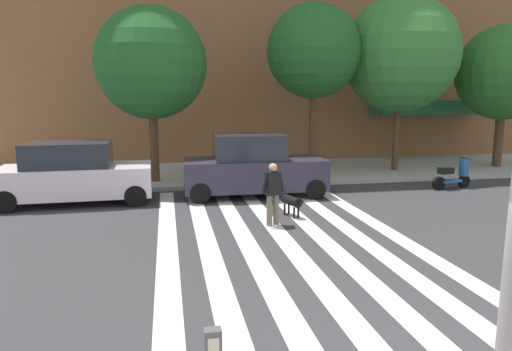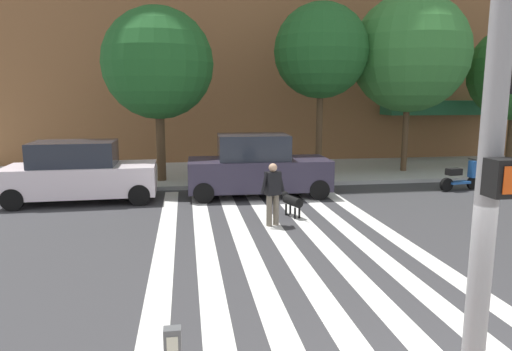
{
  "view_description": "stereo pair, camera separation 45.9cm",
  "coord_description": "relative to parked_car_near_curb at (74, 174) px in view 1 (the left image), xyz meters",
  "views": [
    {
      "loc": [
        -3.47,
        -3.82,
        3.34
      ],
      "look_at": [
        -1.24,
        7.63,
        1.31
      ],
      "focal_mm": 32.18,
      "sensor_mm": 36.0,
      "label": 1
    },
    {
      "loc": [
        -3.02,
        -3.9,
        3.34
      ],
      "look_at": [
        -1.24,
        7.63,
        1.31
      ],
      "focal_mm": 32.18,
      "sensor_mm": 36.0,
      "label": 2
    }
  ],
  "objects": [
    {
      "name": "dog_on_leash",
      "position": [
        6.22,
        -2.83,
        -0.48
      ],
      "size": [
        0.49,
        1.06,
        0.65
      ],
      "color": "black",
      "rests_on": "ground_plane"
    },
    {
      "name": "parked_car_behind_first",
      "position": [
        5.69,
        0.0,
        0.04
      ],
      "size": [
        4.73,
        2.12,
        2.07
      ],
      "color": "#2F2A3C",
      "rests_on": "ground_plane"
    },
    {
      "name": "street_tree_further",
      "position": [
        12.61,
        3.34,
        4.14
      ],
      "size": [
        4.85,
        4.85,
        7.35
      ],
      "color": "#4C3823",
      "rests_on": "sidewalk_far"
    },
    {
      "name": "parked_car_near_curb",
      "position": [
        0.0,
        0.0,
        0.0
      ],
      "size": [
        4.63,
        2.12,
        1.93
      ],
      "color": "silver",
      "rests_on": "ground_plane"
    },
    {
      "name": "crosswalk_stripes",
      "position": [
        5.52,
        -4.9,
        -0.92
      ],
      "size": [
        5.85,
        11.82,
        0.01
      ],
      "color": "silver",
      "rests_on": "ground_plane"
    },
    {
      "name": "street_tree_nearest",
      "position": [
        2.41,
        2.6,
        3.57
      ],
      "size": [
        4.08,
        4.08,
        6.4
      ],
      "color": "#4C3823",
      "rests_on": "sidewalk_far"
    },
    {
      "name": "street_tree_middle",
      "position": [
        8.75,
        3.15,
        4.16
      ],
      "size": [
        3.76,
        3.76,
        6.83
      ],
      "color": "#4C3823",
      "rests_on": "sidewalk_far"
    },
    {
      "name": "pedestrian_dog_walker",
      "position": [
        5.53,
        -3.65,
        -0.0
      ],
      "size": [
        0.69,
        0.35,
        1.64
      ],
      "color": "#6B6051",
      "rests_on": "ground_plane"
    },
    {
      "name": "ground_plane",
      "position": [
        6.35,
        -4.9,
        -0.93
      ],
      "size": [
        160.0,
        160.0,
        0.0
      ],
      "primitive_type": "plane",
      "color": "#353538"
    },
    {
      "name": "street_tree_furthest",
      "position": [
        17.68,
        3.35,
        3.41
      ],
      "size": [
        4.19,
        4.19,
        6.3
      ],
      "color": "#4C3823",
      "rests_on": "sidewalk_far"
    },
    {
      "name": "parked_scooter",
      "position": [
        12.99,
        -0.24,
        -0.45
      ],
      "size": [
        1.63,
        0.57,
        1.11
      ],
      "color": "black",
      "rests_on": "ground_plane"
    },
    {
      "name": "sidewalk_far",
      "position": [
        6.35,
        4.31,
        -0.85
      ],
      "size": [
        80.0,
        6.0,
        0.15
      ],
      "primitive_type": "cube",
      "color": "#A7ABA7",
      "rests_on": "ground_plane"
    }
  ]
}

